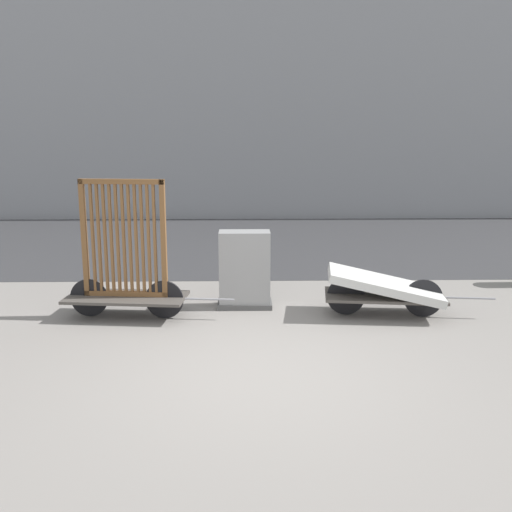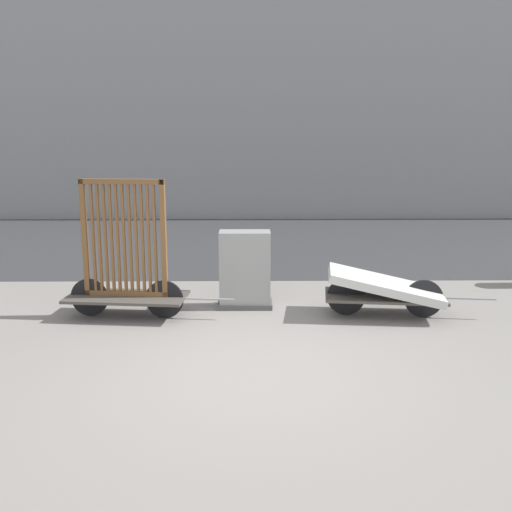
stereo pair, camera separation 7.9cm
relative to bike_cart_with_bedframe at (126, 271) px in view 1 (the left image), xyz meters
name	(u,v)px [view 1 (the left image)]	position (x,y,z in m)	size (l,w,h in m)	color
ground_plane	(260,374)	(1.84, -2.06, -0.67)	(60.00, 60.00, 0.00)	gray
road_strip	(251,242)	(1.84, 5.71, -0.67)	(56.00, 7.37, 0.01)	#38383A
building_facade	(249,58)	(1.84, 11.39, 4.12)	(48.00, 4.00, 9.59)	gray
bike_cart_with_bedframe	(126,271)	(0.00, 0.00, 0.00)	(2.41, 0.91, 1.97)	#4C4742
bike_cart_with_mattress	(385,288)	(3.69, 0.00, -0.27)	(2.42, 1.02, 0.68)	#4C4742
utility_cabinet	(245,272)	(1.68, 0.48, -0.14)	(0.82, 0.45, 1.16)	#4C4C4C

